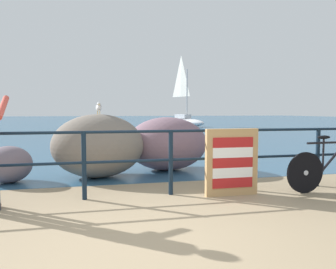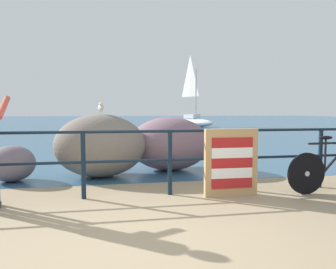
# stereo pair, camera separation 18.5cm
# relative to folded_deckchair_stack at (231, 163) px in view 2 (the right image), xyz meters

# --- Properties ---
(ground_plane) EXTENTS (120.00, 120.00, 0.10)m
(ground_plane) POSITION_rel_folded_deckchair_stack_xyz_m (-1.57, 18.42, -0.57)
(ground_plane) COLOR #937F60
(sea_surface) EXTENTS (120.00, 90.00, 0.01)m
(sea_surface) POSITION_rel_folded_deckchair_stack_xyz_m (-1.57, 46.12, -0.52)
(sea_surface) COLOR #2D5675
(sea_surface) RESTS_ON ground_plane
(promenade_railing) EXTENTS (9.27, 0.07, 1.02)m
(promenade_railing) POSITION_rel_folded_deckchair_stack_xyz_m (-1.57, 0.25, 0.11)
(promenade_railing) COLOR black
(promenade_railing) RESTS_ON ground_plane
(folded_deckchair_stack) EXTENTS (0.84, 0.10, 1.04)m
(folded_deckchair_stack) POSITION_rel_folded_deckchair_stack_xyz_m (0.00, 0.00, 0.00)
(folded_deckchair_stack) COLOR tan
(folded_deckchair_stack) RESTS_ON ground_plane
(breakwater_boulder_main) EXTENTS (1.80, 1.35, 1.25)m
(breakwater_boulder_main) POSITION_rel_folded_deckchair_stack_xyz_m (-2.01, 1.87, 0.11)
(breakwater_boulder_main) COLOR slate
(breakwater_boulder_main) RESTS_ON ground
(breakwater_boulder_left) EXTENTS (0.84, 0.81, 0.68)m
(breakwater_boulder_left) POSITION_rel_folded_deckchair_stack_xyz_m (-3.62, 1.72, -0.18)
(breakwater_boulder_left) COLOR slate
(breakwater_boulder_left) RESTS_ON ground
(breakwater_boulder_right) EXTENTS (1.80, 1.44, 1.18)m
(breakwater_boulder_right) POSITION_rel_folded_deckchair_stack_xyz_m (-0.51, 2.36, 0.07)
(breakwater_boulder_right) COLOR slate
(breakwater_boulder_right) RESTS_ON ground
(seagull) EXTENTS (0.13, 0.34, 0.23)m
(seagull) POSITION_rel_folded_deckchair_stack_xyz_m (-1.99, 1.93, 0.87)
(seagull) COLOR gold
(seagull) RESTS_ON breakwater_boulder_main
(sailboat) EXTENTS (3.13, 4.52, 6.16)m
(sailboat) POSITION_rel_folded_deckchair_stack_xyz_m (5.45, 22.20, 0.19)
(sailboat) COLOR white
(sailboat) RESTS_ON sea_surface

